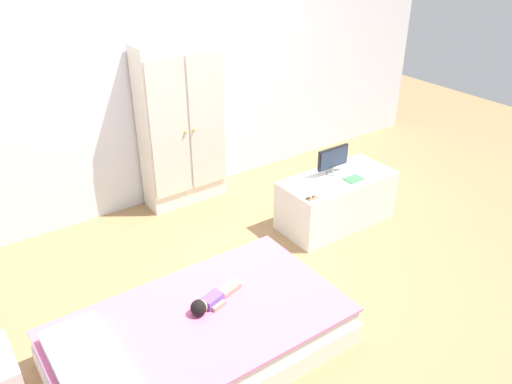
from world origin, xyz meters
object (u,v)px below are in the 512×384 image
(rocking_horse_toy, at_px, (313,192))
(book_green, at_px, (353,179))
(bed, at_px, (201,337))
(wardrobe, at_px, (181,125))
(tv_stand, at_px, (336,200))
(tv_monitor, at_px, (333,159))
(doll, at_px, (207,303))

(rocking_horse_toy, relative_size, book_green, 0.81)
(bed, height_order, rocking_horse_toy, rocking_horse_toy)
(wardrobe, xyz_separation_m, tv_stand, (0.84, -1.09, -0.51))
(tv_stand, xyz_separation_m, tv_monitor, (0.00, 0.08, 0.35))
(tv_monitor, distance_m, rocking_horse_toy, 0.47)
(wardrobe, distance_m, book_green, 1.53)
(tv_stand, bearing_deg, bed, -158.90)
(doll, bearing_deg, wardrobe, 65.86)
(tv_monitor, bearing_deg, wardrobe, 129.83)
(bed, xyz_separation_m, tv_stand, (1.68, 0.65, 0.08))
(tv_stand, bearing_deg, tv_monitor, 87.07)
(doll, height_order, book_green, book_green)
(tv_stand, height_order, rocking_horse_toy, rocking_horse_toy)
(book_green, bearing_deg, wardrobe, 127.41)
(wardrobe, height_order, tv_stand, wardrobe)
(wardrobe, height_order, tv_monitor, wardrobe)
(tv_stand, height_order, book_green, book_green)
(tv_monitor, xyz_separation_m, book_green, (0.07, -0.18, -0.13))
(doll, bearing_deg, bed, -145.34)
(bed, distance_m, book_green, 1.86)
(wardrobe, height_order, rocking_horse_toy, wardrobe)
(doll, relative_size, rocking_horse_toy, 3.28)
(rocking_horse_toy, height_order, book_green, rocking_horse_toy)
(tv_monitor, relative_size, rocking_horse_toy, 2.59)
(bed, bearing_deg, rocking_horse_toy, 21.21)
(wardrobe, bearing_deg, tv_monitor, -50.17)
(rocking_horse_toy, bearing_deg, tv_stand, 20.74)
(bed, xyz_separation_m, book_green, (1.75, 0.55, 0.30))
(tv_stand, distance_m, rocking_horse_toy, 0.50)
(bed, bearing_deg, book_green, 17.28)
(rocking_horse_toy, xyz_separation_m, book_green, (0.47, 0.05, -0.05))
(bed, xyz_separation_m, doll, (0.09, 0.06, 0.17))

